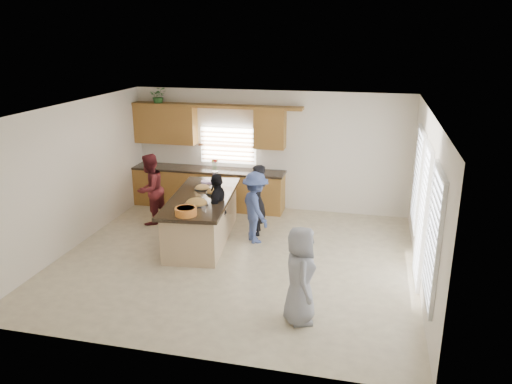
% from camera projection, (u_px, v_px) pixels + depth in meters
% --- Properties ---
extents(floor, '(6.50, 6.50, 0.00)m').
position_uv_depth(floor, '(236.00, 259.00, 9.33)').
color(floor, beige).
rests_on(floor, ground).
extents(room_shell, '(6.52, 6.02, 2.81)m').
position_uv_depth(room_shell, '(234.00, 160.00, 8.75)').
color(room_shell, silver).
rests_on(room_shell, ground).
extents(back_cabinetry, '(4.08, 0.66, 2.46)m').
position_uv_depth(back_cabinetry, '(207.00, 170.00, 11.91)').
color(back_cabinetry, olive).
rests_on(back_cabinetry, ground).
extents(right_wall_glazing, '(0.06, 4.00, 2.25)m').
position_uv_depth(right_wall_glazing, '(424.00, 207.00, 8.09)').
color(right_wall_glazing, white).
rests_on(right_wall_glazing, ground).
extents(island, '(1.45, 2.81, 0.95)m').
position_uv_depth(island, '(202.00, 219.00, 10.04)').
color(island, tan).
rests_on(island, ground).
extents(platter_front, '(0.45, 0.45, 0.18)m').
position_uv_depth(platter_front, '(196.00, 203.00, 9.39)').
color(platter_front, black).
rests_on(platter_front, island).
extents(platter_mid, '(0.38, 0.38, 0.15)m').
position_uv_depth(platter_mid, '(215.00, 192.00, 10.05)').
color(platter_mid, black).
rests_on(platter_mid, island).
extents(platter_back, '(0.34, 0.34, 0.14)m').
position_uv_depth(platter_back, '(202.00, 188.00, 10.31)').
color(platter_back, black).
rests_on(platter_back, island).
extents(salad_bowl, '(0.39, 0.39, 0.14)m').
position_uv_depth(salad_bowl, '(186.00, 211.00, 8.83)').
color(salad_bowl, orange).
rests_on(salad_bowl, island).
extents(clear_cup, '(0.09, 0.09, 0.09)m').
position_uv_depth(clear_cup, '(204.00, 209.00, 9.01)').
color(clear_cup, white).
rests_on(clear_cup, island).
extents(plate_stack, '(0.24, 0.24, 0.04)m').
position_uv_depth(plate_stack, '(206.00, 182.00, 10.75)').
color(plate_stack, '#B78FD0').
rests_on(plate_stack, island).
extents(flower_vase, '(0.14, 0.14, 0.43)m').
position_uv_depth(flower_vase, '(215.00, 169.00, 11.00)').
color(flower_vase, silver).
rests_on(flower_vase, island).
extents(potted_plant, '(0.47, 0.44, 0.43)m').
position_uv_depth(potted_plant, '(159.00, 96.00, 11.72)').
color(potted_plant, '#35762F').
rests_on(potted_plant, back_cabinetry).
extents(woman_left_back, '(0.46, 0.60, 1.49)m').
position_uv_depth(woman_left_back, '(257.00, 200.00, 10.29)').
color(woman_left_back, black).
rests_on(woman_left_back, ground).
extents(woman_left_mid, '(0.73, 0.86, 1.56)m').
position_uv_depth(woman_left_mid, '(150.00, 189.00, 10.88)').
color(woman_left_mid, maroon).
rests_on(woman_left_mid, ground).
extents(woman_left_front, '(0.40, 0.87, 1.46)m').
position_uv_depth(woman_left_front, '(218.00, 209.00, 9.79)').
color(woman_left_front, black).
rests_on(woman_left_front, ground).
extents(woman_right_back, '(0.98, 1.08, 1.45)m').
position_uv_depth(woman_right_back, '(256.00, 207.00, 9.91)').
color(woman_right_back, '#3A4A7F').
rests_on(woman_right_back, ground).
extents(woman_right_front, '(0.65, 0.82, 1.47)m').
position_uv_depth(woman_right_front, '(300.00, 275.00, 7.12)').
color(woman_right_front, gray).
rests_on(woman_right_front, ground).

